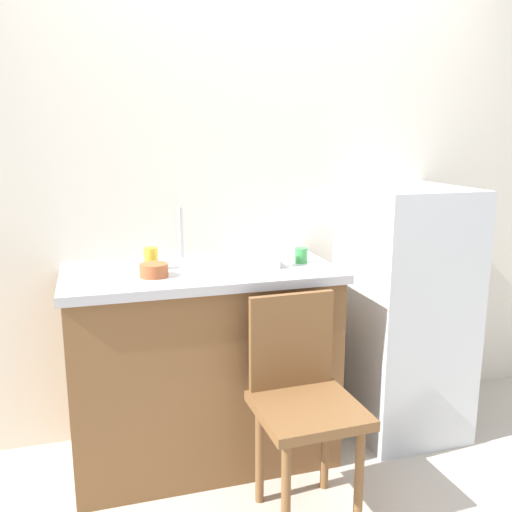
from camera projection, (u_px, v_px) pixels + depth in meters
back_wall at (264, 180)px, 2.90m from camera, size 4.80×0.10×2.57m
cabinet_base at (202, 368)px, 2.64m from camera, size 1.18×0.60×0.89m
countertop at (200, 272)px, 2.54m from camera, size 1.22×0.64×0.04m
faucet at (181, 232)px, 2.73m from camera, size 0.02×0.02×0.25m
refrigerator at (403, 310)px, 2.88m from camera, size 0.52×0.62×1.27m
chair at (302, 396)px, 2.23m from camera, size 0.41×0.41×0.89m
dish_tray at (244, 262)px, 2.54m from camera, size 0.28×0.20×0.05m
terracotta_bowl at (154, 270)px, 2.37m from camera, size 0.12×0.12×0.06m
cup_yellow at (151, 259)px, 2.49m from camera, size 0.06×0.06×0.10m
cup_white at (286, 258)px, 2.56m from camera, size 0.07×0.07×0.08m
cup_green at (301, 255)px, 2.63m from camera, size 0.06×0.06×0.07m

